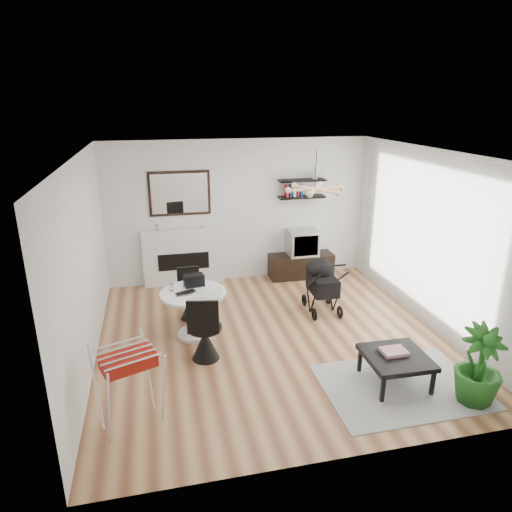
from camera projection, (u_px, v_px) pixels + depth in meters
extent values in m
plane|color=brown|center=(271.00, 338.00, 6.81)|extent=(5.00, 5.00, 0.00)
plane|color=white|center=(274.00, 154.00, 5.93)|extent=(5.00, 5.00, 0.00)
plane|color=white|center=(239.00, 211.00, 8.67)|extent=(5.00, 0.00, 5.00)
plane|color=white|center=(84.00, 266.00, 5.84)|extent=(0.00, 5.00, 5.00)
plane|color=white|center=(432.00, 240.00, 6.89)|extent=(0.00, 5.00, 5.00)
cube|color=white|center=(419.00, 237.00, 7.06)|extent=(0.04, 3.60, 2.60)
cube|color=white|center=(183.00, 257.00, 8.63)|extent=(1.50, 0.15, 1.10)
cube|color=black|center=(184.00, 261.00, 8.60)|extent=(0.95, 0.06, 0.32)
cube|color=black|center=(180.00, 193.00, 8.30)|extent=(1.12, 0.03, 0.82)
cube|color=white|center=(180.00, 193.00, 8.28)|extent=(1.02, 0.01, 0.72)
cube|color=black|center=(302.00, 197.00, 8.72)|extent=(0.90, 0.25, 0.04)
cube|color=black|center=(302.00, 180.00, 8.62)|extent=(0.90, 0.25, 0.04)
cube|color=black|center=(301.00, 265.00, 9.08)|extent=(1.26, 0.44, 0.47)
cube|color=#B1B1B3|center=(302.00, 242.00, 8.92)|extent=(0.57, 0.50, 0.50)
cube|color=black|center=(306.00, 246.00, 8.70)|extent=(0.48, 0.01, 0.40)
cylinder|color=white|center=(195.00, 334.00, 6.87)|extent=(0.52, 0.52, 0.06)
cylinder|color=white|center=(194.00, 313.00, 6.76)|extent=(0.13, 0.13, 0.62)
cylinder|color=white|center=(193.00, 293.00, 6.65)|extent=(0.97, 0.97, 0.04)
imported|color=black|center=(187.00, 294.00, 6.56)|extent=(0.35, 0.29, 0.02)
cube|color=black|center=(194.00, 280.00, 6.84)|extent=(0.32, 0.22, 0.18)
cube|color=white|center=(208.00, 294.00, 6.55)|extent=(0.44, 0.40, 0.01)
cylinder|color=white|center=(172.00, 287.00, 6.68)|extent=(0.06, 0.06, 0.10)
cylinder|color=black|center=(190.00, 295.00, 7.29)|extent=(0.39, 0.39, 0.04)
cone|color=black|center=(191.00, 308.00, 7.36)|extent=(0.32, 0.32, 0.37)
cube|color=black|center=(188.00, 279.00, 7.38)|extent=(0.36, 0.04, 0.40)
cylinder|color=black|center=(205.00, 328.00, 6.12)|extent=(0.46, 0.46, 0.05)
cone|color=black|center=(205.00, 344.00, 6.20)|extent=(0.37, 0.37, 0.44)
cube|color=black|center=(203.00, 317.00, 5.84)|extent=(0.41, 0.12, 0.47)
cube|color=maroon|center=(127.00, 359.00, 4.72)|extent=(0.61, 0.48, 0.14)
cube|color=black|center=(323.00, 285.00, 7.52)|extent=(0.41, 0.61, 0.28)
ellipsoid|color=black|center=(320.00, 268.00, 7.61)|extent=(0.48, 0.48, 0.34)
cylinder|color=black|center=(332.00, 266.00, 7.01)|extent=(0.44, 0.04, 0.03)
torus|color=black|center=(304.00, 300.00, 7.86)|extent=(0.06, 0.21, 0.21)
torus|color=black|center=(328.00, 298.00, 7.94)|extent=(0.06, 0.21, 0.21)
torus|color=black|center=(314.00, 314.00, 7.35)|extent=(0.06, 0.21, 0.21)
torus|color=black|center=(340.00, 312.00, 7.43)|extent=(0.06, 0.21, 0.21)
cube|color=#AAAAAA|center=(401.00, 386.00, 5.64)|extent=(1.92, 1.39, 0.01)
cube|color=black|center=(396.00, 357.00, 5.60)|extent=(0.76, 0.76, 0.06)
cube|color=black|center=(383.00, 389.00, 5.30)|extent=(0.04, 0.04, 0.32)
cube|color=black|center=(433.00, 383.00, 5.43)|extent=(0.04, 0.04, 0.32)
cube|color=black|center=(360.00, 360.00, 5.90)|extent=(0.04, 0.04, 0.32)
cube|color=black|center=(405.00, 355.00, 6.02)|extent=(0.04, 0.04, 0.32)
cube|color=#B62D41|center=(394.00, 352.00, 5.63)|extent=(0.31, 0.24, 0.04)
imported|color=#1C5919|center=(479.00, 366.00, 5.22)|extent=(0.54, 0.54, 0.96)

